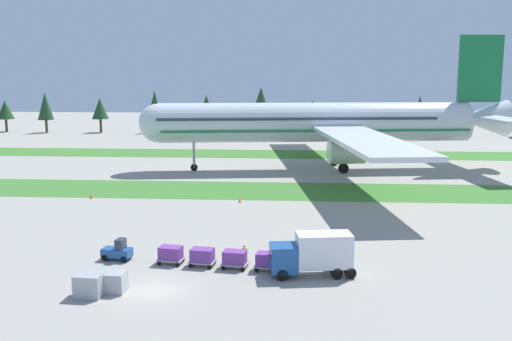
# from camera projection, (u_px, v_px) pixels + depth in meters

# --- Properties ---
(ground_plane) EXTENTS (400.00, 400.00, 0.00)m
(ground_plane) POSITION_uv_depth(u_px,v_px,m) (155.00, 291.00, 43.71)
(ground_plane) COLOR gray
(grass_strip_near) EXTENTS (320.00, 12.75, 0.01)m
(grass_strip_near) POSITION_uv_depth(u_px,v_px,m) (219.00, 190.00, 81.55)
(grass_strip_near) COLOR #3D752D
(grass_strip_near) RESTS_ON ground
(grass_strip_far) EXTENTS (320.00, 12.75, 0.01)m
(grass_strip_far) POSITION_uv_depth(u_px,v_px,m) (243.00, 154.00, 118.43)
(grass_strip_far) COLOR #3D752D
(grass_strip_far) RESTS_ON ground
(airliner) EXTENTS (63.85, 78.92, 23.09)m
(airliner) POSITION_uv_depth(u_px,v_px,m) (326.00, 122.00, 97.79)
(airliner) COLOR silver
(airliner) RESTS_ON ground
(baggage_tug) EXTENTS (2.76, 1.65, 1.97)m
(baggage_tug) POSITION_uv_depth(u_px,v_px,m) (118.00, 251.00, 50.89)
(baggage_tug) COLOR #1E4C8E
(baggage_tug) RESTS_ON ground
(cargo_dolly_lead) EXTENTS (2.39, 1.79, 1.55)m
(cargo_dolly_lead) POSITION_uv_depth(u_px,v_px,m) (171.00, 254.00, 49.86)
(cargo_dolly_lead) COLOR #A3A3A8
(cargo_dolly_lead) RESTS_ON ground
(cargo_dolly_second) EXTENTS (2.39, 1.79, 1.55)m
(cargo_dolly_second) POSITION_uv_depth(u_px,v_px,m) (202.00, 256.00, 49.27)
(cargo_dolly_second) COLOR #A3A3A8
(cargo_dolly_second) RESTS_ON ground
(cargo_dolly_third) EXTENTS (2.39, 1.79, 1.55)m
(cargo_dolly_third) POSITION_uv_depth(u_px,v_px,m) (235.00, 258.00, 48.69)
(cargo_dolly_third) COLOR #A3A3A8
(cargo_dolly_third) RESTS_ON ground
(cargo_dolly_fourth) EXTENTS (2.39, 1.79, 1.55)m
(cargo_dolly_fourth) POSITION_uv_depth(u_px,v_px,m) (268.00, 260.00, 48.10)
(cargo_dolly_fourth) COLOR #A3A3A8
(cargo_dolly_fourth) RESTS_ON ground
(catering_truck) EXTENTS (7.22, 3.29, 3.58)m
(catering_truck) POSITION_uv_depth(u_px,v_px,m) (313.00, 253.00, 46.76)
(catering_truck) COLOR #1E4C8E
(catering_truck) RESTS_ON ground
(ground_crew_marshaller) EXTENTS (0.55, 0.36, 1.74)m
(ground_crew_marshaller) POSITION_uv_depth(u_px,v_px,m) (329.00, 245.00, 52.17)
(ground_crew_marshaller) COLOR black
(ground_crew_marshaller) RESTS_ON ground
(ground_crew_loader) EXTENTS (0.49, 0.36, 1.74)m
(ground_crew_loader) POSITION_uv_depth(u_px,v_px,m) (244.00, 254.00, 49.70)
(ground_crew_loader) COLOR black
(ground_crew_loader) RESTS_ON ground
(uld_container_0) EXTENTS (2.10, 1.72, 1.73)m
(uld_container_0) POSITION_uv_depth(u_px,v_px,m) (89.00, 285.00, 42.55)
(uld_container_0) COLOR #A3A3A8
(uld_container_0) RESTS_ON ground
(uld_container_1) EXTENTS (2.07, 1.69, 1.55)m
(uld_container_1) POSITION_uv_depth(u_px,v_px,m) (112.00, 282.00, 43.47)
(uld_container_1) COLOR #A3A3A8
(uld_container_1) RESTS_ON ground
(taxiway_marker_0) EXTENTS (0.44, 0.44, 0.61)m
(taxiway_marker_0) POSITION_uv_depth(u_px,v_px,m) (91.00, 197.00, 75.86)
(taxiway_marker_0) COLOR orange
(taxiway_marker_0) RESTS_ON ground
(taxiway_marker_1) EXTENTS (0.44, 0.44, 0.49)m
(taxiway_marker_1) POSITION_uv_depth(u_px,v_px,m) (240.00, 201.00, 73.74)
(taxiway_marker_1) COLOR orange
(taxiway_marker_1) RESTS_ON ground
(distant_tree_line) EXTENTS (178.49, 11.24, 12.85)m
(distant_tree_line) POSITION_uv_depth(u_px,v_px,m) (290.00, 109.00, 154.86)
(distant_tree_line) COLOR #4C3823
(distant_tree_line) RESTS_ON ground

